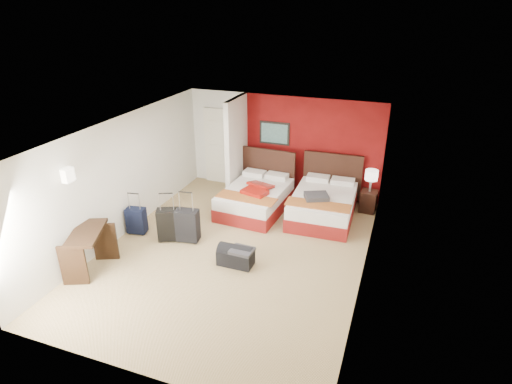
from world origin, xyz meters
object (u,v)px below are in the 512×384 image
at_px(nightstand, 368,201).
at_px(suitcase_black, 169,226).
at_px(suitcase_navy, 137,221).
at_px(bed_left, 255,199).
at_px(red_suitcase_open, 258,189).
at_px(suitcase_charcoal, 188,226).
at_px(bed_right, 323,206).
at_px(desk, 90,252).
at_px(duffel_bag, 236,257).
at_px(table_lamp, 371,181).

height_order(nightstand, suitcase_black, suitcase_black).
distance_m(suitcase_black, suitcase_navy, 0.80).
xyz_separation_m(bed_left, suitcase_navy, (-2.01, -1.88, -0.01)).
bearing_deg(red_suitcase_open, suitcase_charcoal, -103.66).
bearing_deg(bed_right, desk, -136.85).
height_order(suitcase_black, suitcase_navy, suitcase_black).
bearing_deg(suitcase_navy, duffel_bag, -18.84).
distance_m(bed_left, bed_right, 1.59).
bearing_deg(suitcase_black, duffel_bag, -36.30).
relative_size(duffel_bag, desk, 0.66).
height_order(bed_right, nightstand, bed_right).
distance_m(duffel_bag, desk, 2.67).
relative_size(red_suitcase_open, suitcase_black, 1.17).
xyz_separation_m(bed_left, suitcase_charcoal, (-0.82, -1.80, 0.05)).
height_order(suitcase_navy, desk, desk).
relative_size(bed_left, desk, 1.89).
xyz_separation_m(red_suitcase_open, nightstand, (2.43, 0.98, -0.36)).
height_order(bed_left, desk, desk).
height_order(bed_right, red_suitcase_open, red_suitcase_open).
xyz_separation_m(table_lamp, suitcase_black, (-3.75, -2.78, -0.44)).
relative_size(suitcase_charcoal, desk, 0.67).
relative_size(bed_left, bed_right, 0.98).
bearing_deg(suitcase_black, suitcase_charcoal, -9.40).
bearing_deg(red_suitcase_open, duffel_bag, -66.34).
bearing_deg(suitcase_black, suitcase_navy, 154.86).
height_order(red_suitcase_open, nightstand, red_suitcase_open).
bearing_deg(suitcase_black, bed_right, 12.83).
distance_m(table_lamp, suitcase_black, 4.69).
distance_m(nightstand, suitcase_black, 4.67).
xyz_separation_m(suitcase_charcoal, desk, (-1.15, -1.58, 0.08)).
relative_size(suitcase_black, suitcase_charcoal, 1.00).
xyz_separation_m(bed_right, suitcase_navy, (-3.60, -2.06, -0.02)).
xyz_separation_m(table_lamp, desk, (-4.51, -4.26, -0.36)).
xyz_separation_m(bed_left, desk, (-1.98, -3.38, 0.13)).
distance_m(suitcase_black, duffel_bag, 1.70).
distance_m(bed_left, duffel_bag, 2.31).
xyz_separation_m(bed_left, duffel_bag, (0.44, -2.27, -0.12)).
relative_size(nightstand, suitcase_navy, 0.93).
bearing_deg(suitcase_charcoal, suitcase_navy, 175.52).
xyz_separation_m(nightstand, desk, (-4.51, -4.26, 0.16)).
bearing_deg(bed_right, suitcase_navy, -152.00).
relative_size(table_lamp, suitcase_charcoal, 0.78).
xyz_separation_m(suitcase_black, duffel_bag, (1.65, -0.37, -0.17)).
distance_m(table_lamp, duffel_bag, 3.83).
bearing_deg(bed_right, table_lamp, 34.58).
distance_m(red_suitcase_open, table_lamp, 2.63).
distance_m(red_suitcase_open, nightstand, 2.65).
height_order(suitcase_black, suitcase_charcoal, suitcase_charcoal).
relative_size(red_suitcase_open, suitcase_navy, 1.42).
bearing_deg(table_lamp, bed_left, -160.83).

